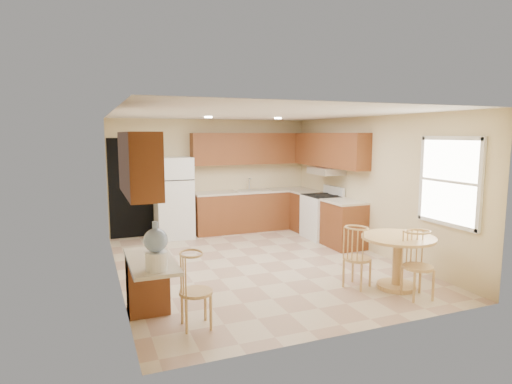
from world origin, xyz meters
name	(u,v)px	position (x,y,z in m)	size (l,w,h in m)	color
floor	(258,264)	(0.00, 0.00, 0.00)	(5.50, 5.50, 0.00)	#CBB593
ceiling	(258,114)	(0.00, 0.00, 2.50)	(4.50, 5.50, 0.02)	white
wall_back	(212,176)	(0.00, 2.75, 1.25)	(4.50, 0.02, 2.50)	beige
wall_front	(355,222)	(0.00, -2.75, 1.25)	(4.50, 0.02, 2.50)	beige
wall_left	(116,198)	(-2.25, 0.00, 1.25)	(0.02, 5.50, 2.50)	beige
wall_right	(371,185)	(2.25, 0.00, 1.25)	(0.02, 5.50, 2.50)	beige
doorway	(132,188)	(-1.75, 2.73, 1.05)	(0.90, 0.02, 2.10)	black
base_cab_back	(253,211)	(0.88, 2.45, 0.43)	(2.75, 0.60, 0.87)	brown
counter_back	(253,191)	(0.88, 2.45, 0.89)	(2.75, 0.63, 0.04)	beige
base_cab_right_a	(308,212)	(1.95, 1.85, 0.43)	(0.60, 0.59, 0.87)	brown
counter_right_a	(308,192)	(1.95, 1.85, 0.89)	(0.63, 0.59, 0.04)	beige
base_cab_right_b	(344,225)	(1.95, 0.40, 0.43)	(0.60, 0.80, 0.87)	brown
counter_right_b	(344,202)	(1.95, 0.40, 0.89)	(0.63, 0.80, 0.04)	beige
upper_cab_back	(251,149)	(0.88, 2.58, 1.85)	(2.75, 0.33, 0.70)	brown
upper_cab_right	(329,150)	(2.08, 1.21, 1.85)	(0.33, 2.42, 0.70)	brown
upper_cab_left	(139,164)	(-2.08, -1.60, 1.85)	(0.33, 1.40, 0.70)	brown
sink	(252,190)	(0.85, 2.45, 0.91)	(0.78, 0.44, 0.01)	silver
range_hood	(326,171)	(2.00, 1.18, 1.42)	(0.50, 0.76, 0.14)	silver
desk_pedestal	(148,283)	(-2.00, -1.32, 0.36)	(0.48, 0.42, 0.72)	brown
desk_top	(151,261)	(-2.00, -1.70, 0.75)	(0.50, 1.20, 0.04)	beige
window	(450,181)	(2.23, -1.85, 1.50)	(0.06, 1.12, 1.30)	white
can_light_a	(208,117)	(-0.50, 1.20, 2.48)	(0.14, 0.14, 0.02)	white
can_light_b	(278,118)	(0.90, 1.20, 2.48)	(0.14, 0.14, 0.02)	white
refrigerator	(174,198)	(-0.95, 2.40, 0.85)	(0.75, 0.73, 1.70)	white
stove	(322,216)	(1.92, 1.18, 0.47)	(0.65, 0.76, 1.09)	white
dining_table	(398,254)	(1.40, -1.80, 0.49)	(1.02, 1.02, 0.75)	tan
chair_table_a	(361,252)	(0.90, -1.63, 0.53)	(0.39, 0.49, 0.87)	tan
chair_table_b	(423,260)	(1.40, -2.29, 0.55)	(0.40, 0.40, 0.90)	tan
chair_desk	(197,285)	(-1.55, -2.04, 0.53)	(0.38, 0.49, 0.86)	tan
water_crock	(156,248)	(-2.00, -2.12, 1.00)	(0.25, 0.25, 0.52)	white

